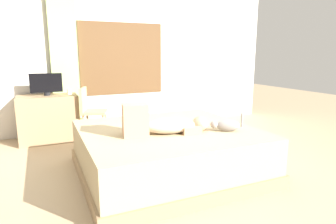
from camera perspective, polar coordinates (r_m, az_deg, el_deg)
name	(u,v)px	position (r m, az deg, el deg)	size (l,w,h in m)	color
ground_plane	(175,178)	(3.35, 1.43, -12.99)	(16.00, 16.00, 0.00)	tan
back_wall_with_window	(116,51)	(5.47, -10.33, 11.89)	(6.40, 0.14, 2.90)	silver
bed	(167,151)	(3.41, -0.16, -7.71)	(1.98, 1.83, 0.54)	#997A56
person_lying	(161,123)	(3.09, -1.32, -2.29)	(0.94, 0.41, 0.34)	#CCB299
cat	(226,125)	(3.27, 11.52, -2.61)	(0.33, 0.22, 0.21)	gray
desk	(49,118)	(5.01, -22.60, -1.13)	(0.90, 0.56, 0.74)	#997A56
tv_monitor	(46,84)	(4.93, -23.05, 5.14)	(0.48, 0.10, 0.35)	black
cup	(69,92)	(4.96, -19.02, 3.83)	(0.07, 0.07, 0.09)	white
chair_by_desk	(90,109)	(4.82, -15.24, 0.54)	(0.49, 0.49, 0.86)	tan
curtain_left	(65,68)	(5.21, -19.79, 8.21)	(0.44, 0.06, 2.30)	#ADCC75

